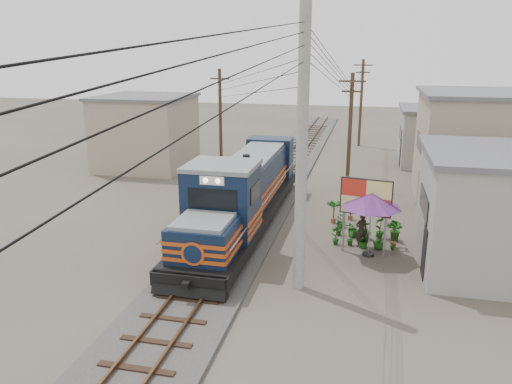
% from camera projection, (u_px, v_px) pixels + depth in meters
% --- Properties ---
extents(ground, '(120.00, 120.00, 0.00)m').
position_uv_depth(ground, '(211.00, 272.00, 19.43)').
color(ground, '#473F35').
rests_on(ground, ground).
extents(ballast, '(3.60, 70.00, 0.16)m').
position_uv_depth(ballast, '(264.00, 198.00, 28.77)').
color(ballast, '#595651').
rests_on(ballast, ground).
extents(track, '(1.15, 70.00, 0.12)m').
position_uv_depth(track, '(264.00, 195.00, 28.72)').
color(track, '#51331E').
rests_on(track, ground).
extents(locomotive, '(2.84, 15.42, 3.82)m').
position_uv_depth(locomotive, '(244.00, 194.00, 23.81)').
color(locomotive, black).
rests_on(locomotive, ground).
extents(utility_pole_main, '(0.40, 0.40, 10.00)m').
position_uv_depth(utility_pole_main, '(302.00, 153.00, 16.82)').
color(utility_pole_main, '#9E9B93').
rests_on(utility_pole_main, ground).
extents(wooden_pole_mid, '(1.60, 0.24, 7.00)m').
position_uv_depth(wooden_pole_mid, '(350.00, 128.00, 30.55)').
color(wooden_pole_mid, '#4C3826').
rests_on(wooden_pole_mid, ground).
extents(wooden_pole_far, '(1.60, 0.24, 7.50)m').
position_uv_depth(wooden_pole_far, '(361.00, 101.00, 43.52)').
color(wooden_pole_far, '#4C3826').
rests_on(wooden_pole_far, ground).
extents(wooden_pole_left, '(1.60, 0.24, 7.00)m').
position_uv_depth(wooden_pole_left, '(220.00, 115.00, 36.33)').
color(wooden_pole_left, '#4C3826').
rests_on(wooden_pole_left, ground).
extents(power_lines, '(9.65, 19.00, 3.30)m').
position_uv_depth(power_lines, '(256.00, 65.00, 25.31)').
color(power_lines, black).
rests_on(power_lines, ground).
extents(shophouse_mid, '(8.40, 7.35, 6.20)m').
position_uv_depth(shophouse_mid, '(497.00, 149.00, 27.11)').
color(shophouse_mid, tan).
rests_on(shophouse_mid, ground).
extents(shophouse_back, '(6.30, 6.30, 4.20)m').
position_uv_depth(shophouse_back, '(442.00, 136.00, 37.08)').
color(shophouse_back, gray).
rests_on(shophouse_back, ground).
extents(shophouse_left, '(6.30, 6.30, 5.20)m').
position_uv_depth(shophouse_left, '(146.00, 132.00, 35.83)').
color(shophouse_left, tan).
rests_on(shophouse_left, ground).
extents(billboard, '(2.12, 0.51, 3.29)m').
position_uv_depth(billboard, '(366.00, 199.00, 20.48)').
color(billboard, '#99999E').
rests_on(billboard, ground).
extents(market_umbrella, '(2.96, 2.96, 2.74)m').
position_uv_depth(market_umbrella, '(372.00, 201.00, 20.34)').
color(market_umbrella, black).
rests_on(market_umbrella, ground).
extents(vendor, '(0.68, 0.61, 1.56)m').
position_uv_depth(vendor, '(361.00, 230.00, 21.74)').
color(vendor, black).
rests_on(vendor, ground).
extents(plant_nursery, '(3.24, 3.15, 1.12)m').
position_uv_depth(plant_nursery, '(366.00, 231.00, 22.54)').
color(plant_nursery, '#1A4F16').
rests_on(plant_nursery, ground).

